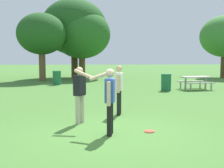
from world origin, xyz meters
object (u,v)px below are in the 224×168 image
object	(u,v)px
tree_broad_center	(41,34)
tree_far_right	(74,27)
person_thrower	(119,87)
trash_can_further_along	(57,78)
picnic_table_near	(196,80)
trash_can_beside_table	(166,82)
frisbee	(149,131)
person_bystander	(80,90)
tree_slender_mid	(82,34)
person_catcher	(109,96)

from	to	relation	value
tree_broad_center	tree_far_right	world-z (taller)	tree_far_right
person_thrower	trash_can_further_along	size ratio (longest dim) A/B	1.71
picnic_table_near	tree_broad_center	bearing A→B (deg)	146.87
trash_can_further_along	tree_broad_center	bearing A→B (deg)	115.72
person_thrower	trash_can_beside_table	world-z (taller)	person_thrower
trash_can_beside_table	trash_can_further_along	bearing A→B (deg)	150.55
picnic_table_near	tree_far_right	distance (m)	13.08
frisbee	picnic_table_near	world-z (taller)	picnic_table_near
trash_can_beside_table	tree_far_right	size ratio (longest dim) A/B	0.14
picnic_table_near	tree_far_right	xyz separation A→B (m)	(-7.76, 9.73, 4.01)
frisbee	picnic_table_near	distance (m)	10.09
person_bystander	tree_broad_center	size ratio (longest dim) A/B	0.31
person_bystander	trash_can_further_along	world-z (taller)	person_bystander
frisbee	picnic_table_near	bearing A→B (deg)	63.33
person_thrower	tree_broad_center	distance (m)	14.56
trash_can_further_along	tree_broad_center	world-z (taller)	tree_broad_center
person_bystander	trash_can_further_along	bearing A→B (deg)	100.91
frisbee	tree_slender_mid	distance (m)	18.67
trash_can_beside_table	trash_can_further_along	world-z (taller)	same
person_bystander	tree_far_right	xyz separation A→B (m)	(-1.41, 17.69, 3.61)
tree_slender_mid	picnic_table_near	bearing A→B (deg)	-52.19
trash_can_beside_table	trash_can_further_along	size ratio (longest dim) A/B	1.00
trash_can_further_along	tree_far_right	bearing A→B (deg)	83.22
person_thrower	tree_slender_mid	bearing A→B (deg)	96.92
trash_can_beside_table	tree_broad_center	size ratio (longest dim) A/B	0.18
picnic_table_near	tree_broad_center	distance (m)	12.46
person_thrower	person_bystander	bearing A→B (deg)	-137.35
tree_broad_center	trash_can_beside_table	bearing A→B (deg)	-40.52
person_catcher	tree_far_right	xyz separation A→B (m)	(-2.19, 18.94, 3.61)
trash_can_beside_table	tree_broad_center	world-z (taller)	tree_broad_center
frisbee	trash_can_further_along	distance (m)	12.96
person_thrower	person_bystander	size ratio (longest dim) A/B	1.00
tree_broad_center	tree_far_right	size ratio (longest dim) A/B	0.75
trash_can_beside_table	frisbee	bearing A→B (deg)	-107.16
person_catcher	person_bystander	size ratio (longest dim) A/B	1.00
person_catcher	trash_can_beside_table	distance (m)	9.52
trash_can_further_along	tree_slender_mid	size ratio (longest dim) A/B	0.16
frisbee	tree_broad_center	size ratio (longest dim) A/B	0.05
person_catcher	picnic_table_near	xyz separation A→B (m)	(5.57, 9.20, -0.40)
trash_can_beside_table	tree_far_right	world-z (taller)	tree_far_right
tree_broad_center	person_catcher	bearing A→B (deg)	-73.98
tree_broad_center	tree_slender_mid	xyz separation A→B (m)	(3.05, 2.50, 0.20)
person_catcher	tree_slender_mid	size ratio (longest dim) A/B	0.27
tree_broad_center	tree_far_right	distance (m)	4.02
tree_broad_center	person_thrower	bearing A→B (deg)	-69.63
person_catcher	frisbee	xyz separation A→B (m)	(1.04, 0.20, -0.95)
person_thrower	picnic_table_near	distance (m)	8.54
tree_far_right	tree_slender_mid	xyz separation A→B (m)	(0.71, -0.64, -0.69)
trash_can_beside_table	tree_far_right	distance (m)	12.44
tree_far_right	tree_slender_mid	world-z (taller)	tree_far_right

